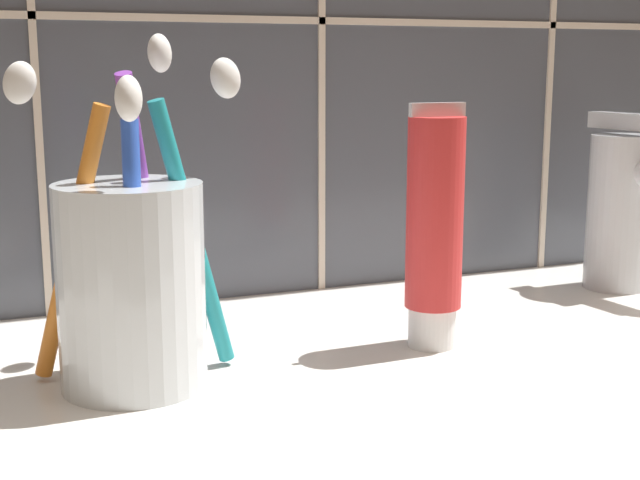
# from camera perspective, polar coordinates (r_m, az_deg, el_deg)

# --- Properties ---
(sink_counter) EXTENTS (0.80, 0.40, 0.02)m
(sink_counter) POSITION_cam_1_polar(r_m,az_deg,el_deg) (0.51, 6.26, -9.43)
(sink_counter) COLOR silver
(sink_counter) RESTS_ON ground
(toothbrush_cup) EXTENTS (0.13, 0.11, 0.19)m
(toothbrush_cup) POSITION_cam_1_polar(r_m,az_deg,el_deg) (0.48, -11.93, -2.34)
(toothbrush_cup) COLOR silver
(toothbrush_cup) RESTS_ON sink_counter
(toothpaste_tube) EXTENTS (0.04, 0.03, 0.15)m
(toothpaste_tube) POSITION_cam_1_polar(r_m,az_deg,el_deg) (0.53, 7.34, 0.75)
(toothpaste_tube) COLOR white
(toothpaste_tube) RESTS_ON sink_counter
(sink_faucet) EXTENTS (0.05, 0.10, 0.13)m
(sink_faucet) POSITION_cam_1_polar(r_m,az_deg,el_deg) (0.70, 18.88, 2.11)
(sink_faucet) COLOR silver
(sink_faucet) RESTS_ON sink_counter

